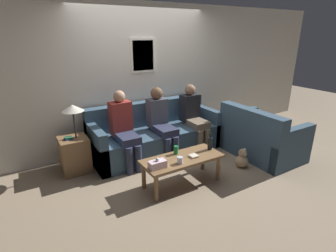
# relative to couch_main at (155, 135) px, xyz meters

# --- Properties ---
(ground_plane) EXTENTS (16.00, 16.00, 0.00)m
(ground_plane) POSITION_rel_couch_main_xyz_m (0.00, -0.52, -0.31)
(ground_plane) COLOR gray
(wall_back) EXTENTS (9.00, 0.08, 2.60)m
(wall_back) POSITION_rel_couch_main_xyz_m (0.00, 0.47, 0.99)
(wall_back) COLOR silver
(wall_back) RESTS_ON ground_plane
(couch_main) EXTENTS (2.35, 0.88, 0.89)m
(couch_main) POSITION_rel_couch_main_xyz_m (0.00, 0.00, 0.00)
(couch_main) COLOR #385166
(couch_main) RESTS_ON ground_plane
(couch_side) EXTENTS (0.88, 1.32, 0.89)m
(couch_side) POSITION_rel_couch_main_xyz_m (1.52, -1.10, 0.00)
(couch_side) COLOR #385166
(couch_side) RESTS_ON ground_plane
(coffee_table) EXTENTS (1.17, 0.49, 0.42)m
(coffee_table) POSITION_rel_couch_main_xyz_m (-0.20, -1.18, 0.05)
(coffee_table) COLOR olive
(coffee_table) RESTS_ON ground_plane
(side_table_with_lamp) EXTENTS (0.43, 0.42, 1.08)m
(side_table_with_lamp) POSITION_rel_couch_main_xyz_m (-1.43, -0.00, 0.04)
(side_table_with_lamp) COLOR olive
(side_table_with_lamp) RESTS_ON ground_plane
(wine_bottle) EXTENTS (0.07, 0.07, 0.27)m
(wine_bottle) POSITION_rel_couch_main_xyz_m (0.31, -1.16, 0.21)
(wine_bottle) COLOR black
(wine_bottle) RESTS_ON coffee_table
(drinking_glass) EXTENTS (0.08, 0.08, 0.09)m
(drinking_glass) POSITION_rel_couch_main_xyz_m (-0.33, -1.31, 0.15)
(drinking_glass) COLOR silver
(drinking_glass) RESTS_ON coffee_table
(book_stack) EXTENTS (0.12, 0.11, 0.03)m
(book_stack) POSITION_rel_couch_main_xyz_m (-0.05, -1.24, 0.12)
(book_stack) COLOR beige
(book_stack) RESTS_ON coffee_table
(soda_can) EXTENTS (0.07, 0.07, 0.12)m
(soda_can) POSITION_rel_couch_main_xyz_m (-0.21, -1.03, 0.17)
(soda_can) COLOR #197A38
(soda_can) RESTS_ON coffee_table
(tissue_box) EXTENTS (0.23, 0.12, 0.15)m
(tissue_box) POSITION_rel_couch_main_xyz_m (-0.65, -1.26, 0.16)
(tissue_box) COLOR silver
(tissue_box) RESTS_ON coffee_table
(person_left) EXTENTS (0.34, 0.64, 1.23)m
(person_left) POSITION_rel_couch_main_xyz_m (-0.67, -0.19, 0.35)
(person_left) COLOR #2D334C
(person_left) RESTS_ON ground_plane
(person_middle) EXTENTS (0.34, 0.66, 1.21)m
(person_middle) POSITION_rel_couch_main_xyz_m (0.02, -0.18, 0.34)
(person_middle) COLOR #2D334C
(person_middle) RESTS_ON ground_plane
(person_right) EXTENTS (0.34, 0.63, 1.19)m
(person_right) POSITION_rel_couch_main_xyz_m (0.71, -0.19, 0.33)
(person_right) COLOR #756651
(person_right) RESTS_ON ground_plane
(teddy_bear) EXTENTS (0.20, 0.20, 0.32)m
(teddy_bear) POSITION_rel_couch_main_xyz_m (0.92, -1.26, -0.17)
(teddy_bear) COLOR tan
(teddy_bear) RESTS_ON ground_plane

